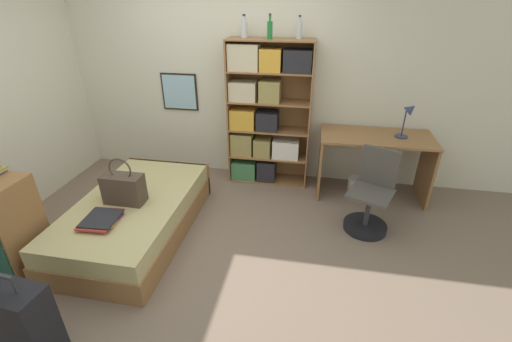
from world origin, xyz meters
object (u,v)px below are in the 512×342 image
object	(u,v)px
book_stack_on_bed	(101,219)
bottle_brown	(270,29)
suitcase	(13,323)
bookcase	(263,115)
bottle_green	(244,29)
waste_bin	(359,187)
bottle_clear	(299,30)
desk_chair	(370,205)
bed	(136,215)
handbag	(124,188)
desk_lamp	(409,114)
desk	(374,154)

from	to	relation	value
book_stack_on_bed	bottle_brown	xyz separation A→B (m)	(1.25, 1.75, 1.46)
suitcase	bookcase	distance (m)	3.11
bookcase	bottle_brown	distance (m)	0.99
bottle_green	waste_bin	size ratio (longest dim) A/B	0.92
suitcase	bottle_clear	distance (m)	3.62
desk_chair	waste_bin	world-z (taller)	desk_chair
bottle_brown	desk_chair	xyz separation A→B (m)	(1.20, -0.82, -1.61)
suitcase	bottle_clear	world-z (taller)	bottle_clear
bottle_clear	waste_bin	xyz separation A→B (m)	(0.85, -0.24, -1.77)
suitcase	bottle_green	size ratio (longest dim) A/B	3.15
book_stack_on_bed	bottle_clear	distance (m)	2.81
bed	book_stack_on_bed	distance (m)	0.49
handbag	desk_chair	xyz separation A→B (m)	(2.41, 0.58, -0.28)
bottle_brown	waste_bin	size ratio (longest dim) A/B	0.96
bed	book_stack_on_bed	xyz separation A→B (m)	(-0.08, -0.42, 0.24)
handbag	desk_lamp	world-z (taller)	desk_lamp
handbag	bottle_brown	bearing A→B (deg)	49.19
suitcase	bookcase	bearing A→B (deg)	67.02
book_stack_on_bed	bookcase	distance (m)	2.20
desk_lamp	book_stack_on_bed	bearing A→B (deg)	-149.67
desk	waste_bin	size ratio (longest dim) A/B	4.75
desk_lamp	waste_bin	world-z (taller)	desk_lamp
bookcase	desk_chair	bearing A→B (deg)	-33.83
book_stack_on_bed	bottle_green	xyz separation A→B (m)	(0.95, 1.82, 1.45)
suitcase	desk	size ratio (longest dim) A/B	0.61
suitcase	bookcase	xyz separation A→B (m)	(1.19, 2.82, 0.58)
handbag	bookcase	distance (m)	1.86
desk	waste_bin	bearing A→B (deg)	-153.64
suitcase	desk_lamp	world-z (taller)	desk_lamp
bookcase	desk	distance (m)	1.42
bottle_green	bottle_clear	bearing A→B (deg)	1.58
desk	desk_lamp	size ratio (longest dim) A/B	3.07
suitcase	desk_chair	size ratio (longest dim) A/B	0.89
bed	suitcase	world-z (taller)	suitcase
bottle_green	bottle_brown	bearing A→B (deg)	-12.13
handbag	bottle_brown	size ratio (longest dim) A/B	1.84
book_stack_on_bed	bottle_green	bearing A→B (deg)	62.40
desk	desk_chair	world-z (taller)	desk_chair
book_stack_on_bed	bookcase	bearing A→B (deg)	56.80
book_stack_on_bed	bookcase	xyz separation A→B (m)	(1.17, 1.80, 0.47)
desk	waste_bin	world-z (taller)	desk
desk_lamp	desk_chair	size ratio (longest dim) A/B	0.48
book_stack_on_bed	suitcase	size ratio (longest dim) A/B	0.48
book_stack_on_bed	desk_lamp	xyz separation A→B (m)	(2.84, 1.66, 0.61)
bottle_clear	waste_bin	size ratio (longest dim) A/B	0.90
book_stack_on_bed	desk_chair	size ratio (longest dim) A/B	0.43
desk_lamp	handbag	bearing A→B (deg)	-154.94
book_stack_on_bed	bottle_brown	size ratio (longest dim) A/B	1.44
desk_chair	bottle_clear	bearing A→B (deg)	134.71
book_stack_on_bed	bottle_clear	bearing A→B (deg)	49.51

